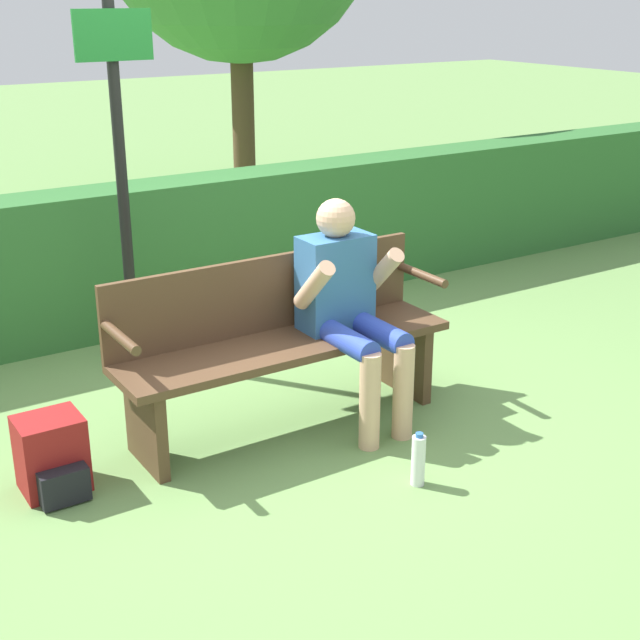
{
  "coord_description": "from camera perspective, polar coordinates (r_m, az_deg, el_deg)",
  "views": [
    {
      "loc": [
        -2.22,
        -3.81,
        2.25
      ],
      "look_at": [
        0.15,
        -0.1,
        0.62
      ],
      "focal_mm": 50.0,
      "sensor_mm": 36.0,
      "label": 1
    }
  ],
  "objects": [
    {
      "name": "signpost",
      "position": [
        5.55,
        -12.64,
        10.1
      ],
      "size": [
        0.46,
        0.09,
        2.21
      ],
      "color": "black",
      "rests_on": "ground"
    },
    {
      "name": "water_bottle",
      "position": [
        4.36,
        6.31,
        -8.9
      ],
      "size": [
        0.07,
        0.07,
        0.28
      ],
      "color": "white",
      "rests_on": "ground"
    },
    {
      "name": "hedge_back",
      "position": [
        6.39,
        -10.99,
        4.08
      ],
      "size": [
        12.0,
        0.41,
        1.01
      ],
      "color": "#2D662D",
      "rests_on": "ground"
    },
    {
      "name": "person_seated",
      "position": [
        4.79,
        1.8,
        1.24
      ],
      "size": [
        0.53,
        0.66,
        1.22
      ],
      "color": "#336699",
      "rests_on": "ground"
    },
    {
      "name": "park_bench",
      "position": [
        4.8,
        -2.57,
        -1.27
      ],
      "size": [
        1.87,
        0.47,
        0.91
      ],
      "color": "#513823",
      "rests_on": "ground"
    },
    {
      "name": "backpack",
      "position": [
        4.45,
        -16.74,
        -8.39
      ],
      "size": [
        0.3,
        0.34,
        0.37
      ],
      "color": "maroon",
      "rests_on": "ground"
    },
    {
      "name": "ground_plane",
      "position": [
        4.95,
        -2.1,
        -6.74
      ],
      "size": [
        40.0,
        40.0,
        0.0
      ],
      "primitive_type": "plane",
      "color": "#668E4C"
    }
  ]
}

